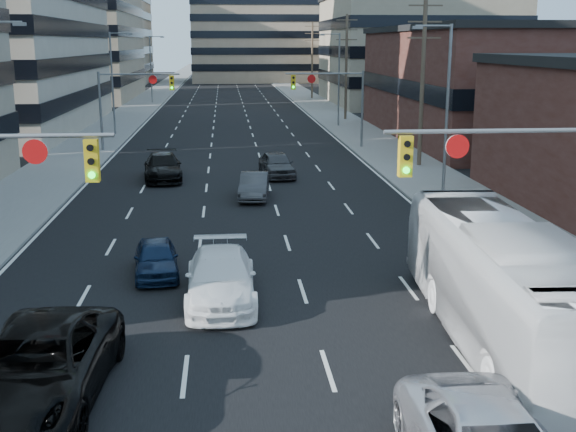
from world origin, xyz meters
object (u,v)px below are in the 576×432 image
(white_van, at_px, (221,278))
(sedan_blue, at_px, (156,258))
(black_pickup, at_px, (37,367))
(transit_bus, at_px, (505,285))

(white_van, xyz_separation_m, sedan_blue, (-2.31, 2.84, -0.14))
(black_pickup, distance_m, transit_bus, 12.14)
(white_van, height_order, sedan_blue, white_van)
(transit_bus, bearing_deg, white_van, 155.35)
(sedan_blue, bearing_deg, transit_bus, -40.40)
(black_pickup, relative_size, transit_bus, 0.53)
(sedan_blue, bearing_deg, black_pickup, -107.25)
(transit_bus, bearing_deg, sedan_blue, 148.47)
(black_pickup, xyz_separation_m, transit_bus, (11.87, 2.42, 0.80))
(white_van, relative_size, transit_bus, 0.45)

